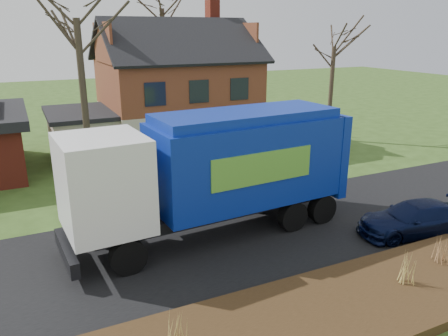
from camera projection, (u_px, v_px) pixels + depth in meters
name	position (u px, v px, depth m)	size (l,w,h in m)	color
ground	(255.00, 233.00, 16.52)	(120.00, 120.00, 0.00)	#304A18
road	(255.00, 233.00, 16.52)	(80.00, 7.00, 0.02)	black
mulch_verge	(350.00, 306.00, 11.91)	(80.00, 3.50, 0.30)	#302010
main_house	(170.00, 85.00, 27.89)	(12.95, 8.95, 9.26)	beige
garbage_truck	(219.00, 166.00, 15.80)	(10.80, 3.52, 4.56)	black
silver_sedan	(182.00, 180.00, 20.03)	(1.68, 4.81, 1.59)	#A5A8AD
navy_wagon	(415.00, 219.00, 16.27)	(1.75, 4.30, 1.25)	black
tree_front_east	(335.00, 30.00, 28.52)	(3.25, 3.25, 9.04)	#3E3025
grass_clump_west	(176.00, 328.00, 10.10)	(0.34, 0.28, 0.90)	tan
grass_clump_mid	(406.00, 268.00, 12.56)	(0.36, 0.29, 0.99)	tan
grass_clump_east	(442.00, 249.00, 13.78)	(0.35, 0.29, 0.87)	#B17E4E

